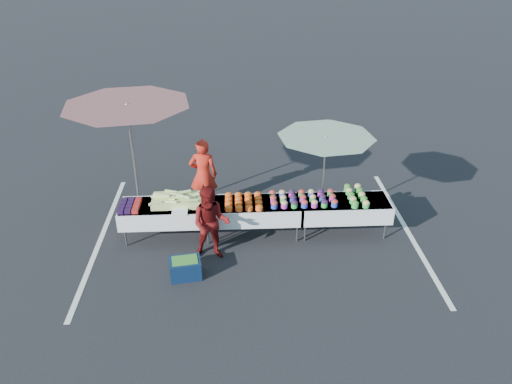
{
  "coord_description": "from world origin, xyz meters",
  "views": [
    {
      "loc": [
        -0.43,
        -8.71,
        5.75
      ],
      "look_at": [
        0.0,
        0.0,
        1.0
      ],
      "focal_mm": 35.0,
      "sensor_mm": 36.0,
      "label": 1
    }
  ],
  "objects_px": {
    "table_right": "(344,208)",
    "customer": "(211,224)",
    "umbrella_left": "(128,115)",
    "storage_bin": "(185,268)",
    "table_left": "(167,212)",
    "vendor": "(203,175)",
    "table_center": "(256,210)",
    "umbrella_right": "(326,144)"
  },
  "relations": [
    {
      "from": "table_right",
      "to": "customer",
      "type": "bearing_deg",
      "value": -164.4
    },
    {
      "from": "table_center",
      "to": "umbrella_left",
      "type": "distance_m",
      "value": 3.18
    },
    {
      "from": "umbrella_right",
      "to": "table_left",
      "type": "bearing_deg",
      "value": -172.91
    },
    {
      "from": "table_center",
      "to": "table_left",
      "type": "bearing_deg",
      "value": 180.0
    },
    {
      "from": "table_center",
      "to": "vendor",
      "type": "bearing_deg",
      "value": 134.14
    },
    {
      "from": "customer",
      "to": "storage_bin",
      "type": "height_order",
      "value": "customer"
    },
    {
      "from": "table_left",
      "to": "customer",
      "type": "xyz_separation_m",
      "value": [
        0.91,
        -0.75,
        0.17
      ]
    },
    {
      "from": "customer",
      "to": "umbrella_left",
      "type": "distance_m",
      "value": 2.76
    },
    {
      "from": "table_center",
      "to": "table_right",
      "type": "relative_size",
      "value": 1.0
    },
    {
      "from": "umbrella_right",
      "to": "table_center",
      "type": "bearing_deg",
      "value": -164.22
    },
    {
      "from": "table_center",
      "to": "storage_bin",
      "type": "distance_m",
      "value": 1.95
    },
    {
      "from": "table_left",
      "to": "umbrella_left",
      "type": "relative_size",
      "value": 0.6
    },
    {
      "from": "customer",
      "to": "table_right",
      "type": "bearing_deg",
      "value": 19.14
    },
    {
      "from": "table_center",
      "to": "storage_bin",
      "type": "height_order",
      "value": "table_center"
    },
    {
      "from": "table_left",
      "to": "umbrella_right",
      "type": "relative_size",
      "value": 0.78
    },
    {
      "from": "customer",
      "to": "umbrella_right",
      "type": "bearing_deg",
      "value": 30.1
    },
    {
      "from": "table_center",
      "to": "umbrella_right",
      "type": "bearing_deg",
      "value": 15.78
    },
    {
      "from": "table_right",
      "to": "customer",
      "type": "height_order",
      "value": "customer"
    },
    {
      "from": "umbrella_left",
      "to": "storage_bin",
      "type": "distance_m",
      "value": 3.26
    },
    {
      "from": "umbrella_left",
      "to": "customer",
      "type": "bearing_deg",
      "value": -43.83
    },
    {
      "from": "vendor",
      "to": "umbrella_left",
      "type": "xyz_separation_m",
      "value": [
        -1.4,
        -0.34,
        1.53
      ]
    },
    {
      "from": "table_center",
      "to": "table_right",
      "type": "xyz_separation_m",
      "value": [
        1.8,
        0.0,
        0.0
      ]
    },
    {
      "from": "table_center",
      "to": "umbrella_right",
      "type": "xyz_separation_m",
      "value": [
        1.42,
        0.4,
        1.24
      ]
    },
    {
      "from": "table_left",
      "to": "vendor",
      "type": "height_order",
      "value": "vendor"
    },
    {
      "from": "vendor",
      "to": "umbrella_right",
      "type": "height_order",
      "value": "umbrella_right"
    },
    {
      "from": "umbrella_right",
      "to": "storage_bin",
      "type": "bearing_deg",
      "value": -147.96
    },
    {
      "from": "umbrella_left",
      "to": "storage_bin",
      "type": "height_order",
      "value": "umbrella_left"
    },
    {
      "from": "table_left",
      "to": "storage_bin",
      "type": "xyz_separation_m",
      "value": [
        0.44,
        -1.34,
        -0.39
      ]
    },
    {
      "from": "vendor",
      "to": "storage_bin",
      "type": "relative_size",
      "value": 2.73
    },
    {
      "from": "table_left",
      "to": "vendor",
      "type": "bearing_deg",
      "value": 58.5
    },
    {
      "from": "table_right",
      "to": "umbrella_right",
      "type": "relative_size",
      "value": 0.78
    },
    {
      "from": "table_center",
      "to": "umbrella_left",
      "type": "bearing_deg",
      "value": 162.26
    },
    {
      "from": "table_right",
      "to": "table_center",
      "type": "bearing_deg",
      "value": 180.0
    },
    {
      "from": "table_left",
      "to": "vendor",
      "type": "xyz_separation_m",
      "value": [
        0.7,
        1.14,
        0.26
      ]
    },
    {
      "from": "umbrella_right",
      "to": "storage_bin",
      "type": "relative_size",
      "value": 3.88
    },
    {
      "from": "table_center",
      "to": "vendor",
      "type": "height_order",
      "value": "vendor"
    },
    {
      "from": "table_center",
      "to": "customer",
      "type": "distance_m",
      "value": 1.17
    },
    {
      "from": "customer",
      "to": "storage_bin",
      "type": "relative_size",
      "value": 2.45
    },
    {
      "from": "table_right",
      "to": "umbrella_right",
      "type": "height_order",
      "value": "umbrella_right"
    },
    {
      "from": "table_left",
      "to": "storage_bin",
      "type": "height_order",
      "value": "table_left"
    },
    {
      "from": "table_left",
      "to": "table_right",
      "type": "bearing_deg",
      "value": 0.0
    },
    {
      "from": "customer",
      "to": "umbrella_right",
      "type": "relative_size",
      "value": 0.63
    }
  ]
}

